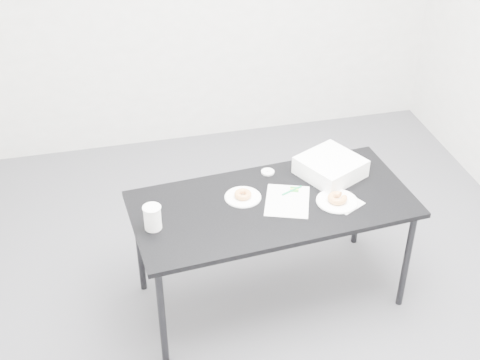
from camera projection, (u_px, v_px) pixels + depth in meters
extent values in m
plane|color=#4D4D52|center=(258.00, 291.00, 4.27)|extent=(4.00, 4.00, 0.00)
cube|color=black|center=(273.00, 204.00, 3.83)|extent=(1.67, 0.88, 0.03)
cylinder|color=black|center=(162.00, 318.00, 3.60)|extent=(0.04, 0.04, 0.70)
cylinder|color=black|center=(139.00, 246.00, 4.09)|extent=(0.04, 0.04, 0.70)
cylinder|color=black|center=(407.00, 261.00, 3.98)|extent=(0.04, 0.04, 0.70)
cylinder|color=black|center=(359.00, 201.00, 4.48)|extent=(0.04, 0.04, 0.70)
cube|color=white|center=(287.00, 201.00, 3.83)|extent=(0.34, 0.38, 0.00)
cube|color=green|center=(294.00, 189.00, 3.92)|extent=(0.06, 0.06, 0.00)
cylinder|color=#0D9650|center=(292.00, 190.00, 3.90)|extent=(0.14, 0.07, 0.01)
cube|color=white|center=(345.00, 203.00, 3.82)|extent=(0.23, 0.23, 0.00)
cylinder|color=white|center=(337.00, 201.00, 3.82)|extent=(0.24, 0.24, 0.01)
torus|color=#D18642|center=(337.00, 198.00, 3.81)|extent=(0.14, 0.14, 0.04)
cylinder|color=white|center=(243.00, 197.00, 3.86)|extent=(0.21, 0.21, 0.01)
torus|color=#D18642|center=(243.00, 194.00, 3.85)|extent=(0.11, 0.11, 0.03)
cylinder|color=white|center=(153.00, 217.00, 3.59)|extent=(0.09, 0.09, 0.14)
cylinder|color=white|center=(268.00, 172.00, 4.07)|extent=(0.08, 0.08, 0.01)
cube|color=white|center=(330.00, 167.00, 4.02)|extent=(0.44, 0.44, 0.11)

